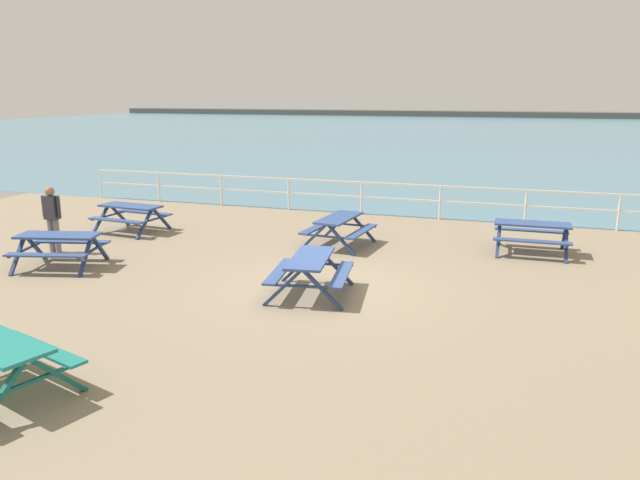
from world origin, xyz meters
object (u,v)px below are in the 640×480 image
(picnic_table_near_left, at_px, (59,242))
(picnic_table_far_left, at_px, (339,224))
(picnic_table_mid_centre, at_px, (532,230))
(picnic_table_far_right, at_px, (310,266))
(picnic_table_near_right, at_px, (131,212))
(visitor, at_px, (52,215))

(picnic_table_near_left, xyz_separation_m, picnic_table_far_left, (5.46, 3.94, 0.00))
(picnic_table_near_left, height_order, picnic_table_mid_centre, same)
(picnic_table_mid_centre, xyz_separation_m, picnic_table_far_left, (-4.75, -0.82, 0.00))
(picnic_table_far_left, distance_m, picnic_table_far_right, 3.99)
(picnic_table_near_left, distance_m, picnic_table_far_right, 6.08)
(picnic_table_near_right, bearing_deg, picnic_table_far_right, -23.70)
(picnic_table_near_left, distance_m, picnic_table_far_left, 6.73)
(picnic_table_near_right, relative_size, picnic_table_far_right, 0.96)
(picnic_table_near_left, relative_size, picnic_table_near_right, 1.11)
(picnic_table_near_left, bearing_deg, picnic_table_mid_centre, 10.22)
(picnic_table_near_left, bearing_deg, visitor, 121.03)
(picnic_table_far_left, bearing_deg, picnic_table_near_right, 97.53)
(picnic_table_near_right, height_order, picnic_table_far_right, same)
(picnic_table_near_left, height_order, picnic_table_far_right, same)
(picnic_table_near_left, xyz_separation_m, visitor, (-1.09, 1.06, 0.36))
(picnic_table_near_right, xyz_separation_m, visitor, (-0.42, -2.59, 0.36))
(picnic_table_far_right, bearing_deg, picnic_table_mid_centre, -49.65)
(picnic_table_far_left, distance_m, visitor, 7.17)
(picnic_table_near_right, xyz_separation_m, picnic_table_far_left, (6.14, 0.28, 0.00))
(picnic_table_near_left, xyz_separation_m, picnic_table_near_right, (-0.67, 3.65, 0.00))
(picnic_table_mid_centre, bearing_deg, picnic_table_far_right, -131.75)
(picnic_table_near_right, distance_m, visitor, 2.65)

